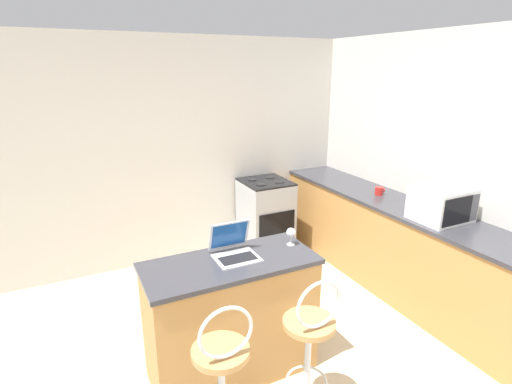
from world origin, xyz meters
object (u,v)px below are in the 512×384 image
microwave (442,204)px  stove_range (265,217)px  bar_stool_far (309,351)px  laptop (233,248)px  mug_red (379,191)px  bar_stool_near (223,381)px  wine_glass_short (291,233)px

microwave → stove_range: size_ratio=0.50×
bar_stool_far → laptop: (-0.25, 0.66, 0.50)m
bar_stool_far → microwave: microwave is taller
microwave → laptop: bearing=175.3°
microwave → stove_range: bearing=113.9°
mug_red → bar_stool_near: bearing=-150.8°
bar_stool_far → microwave: (1.71, 0.50, 0.59)m
bar_stool_near → wine_glass_short: size_ratio=7.52×
stove_range → bar_stool_far: bearing=-110.9°
bar_stool_far → microwave: size_ratio=2.21×
bar_stool_near → bar_stool_far: same height
wine_glass_short → bar_stool_far: bearing=-109.5°
laptop → mug_red: size_ratio=2.97×
bar_stool_far → laptop: laptop is taller
bar_stool_near → wine_glass_short: bearing=37.3°
bar_stool_near → laptop: laptop is taller
stove_range → wine_glass_short: bearing=-111.4°
microwave → mug_red: size_ratio=4.55×
bar_stool_far → microwave: 1.87m
stove_range → mug_red: bearing=-50.5°
mug_red → wine_glass_short: 1.66m
microwave → wine_glass_short: bearing=174.7°
laptop → mug_red: bearing=18.1°
bar_stool_far → mug_red: size_ratio=10.07×
laptop → stove_range: size_ratio=0.33×
laptop → wine_glass_short: 0.47m
bar_stool_near → bar_stool_far: 0.60m
bar_stool_far → wine_glass_short: bearing=70.5°
bar_stool_far → wine_glass_short: size_ratio=7.52×
bar_stool_far → microwave: bearing=16.2°
bar_stool_near → wine_glass_short: (0.83, 0.63, 0.54)m
bar_stool_far → wine_glass_short: 0.86m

